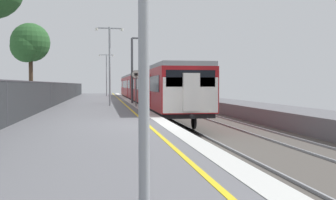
{
  "coord_description": "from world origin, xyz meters",
  "views": [
    {
      "loc": [
        -2.03,
        -14.59,
        1.52
      ],
      "look_at": [
        1.42,
        5.66,
        0.7
      ],
      "focal_mm": 41.07,
      "sensor_mm": 36.0,
      "label": 1
    }
  ],
  "objects": [
    {
      "name": "platform_lamp_far",
      "position": [
        -1.52,
        36.95,
        3.28
      ],
      "size": [
        2.0,
        0.2,
        5.55
      ],
      "color": "#93999E",
      "rests_on": "ground"
    },
    {
      "name": "background_tree_centre",
      "position": [
        -7.43,
        15.52,
        4.54
      ],
      "size": [
        2.89,
        2.97,
        6.13
      ],
      "color": "#473323",
      "rests_on": "ground"
    },
    {
      "name": "ground",
      "position": [
        2.64,
        0.0,
        -0.61
      ],
      "size": [
        17.4,
        110.0,
        1.21
      ],
      "color": "slate"
    },
    {
      "name": "commuter_train_at_platform",
      "position": [
        2.1,
        23.24,
        1.27
      ],
      "size": [
        2.83,
        40.61,
        3.81
      ],
      "color": "maroon",
      "rests_on": "ground"
    },
    {
      "name": "signal_gantry",
      "position": [
        0.61,
        16.92,
        3.34
      ],
      "size": [
        1.1,
        0.24,
        5.37
      ],
      "color": "#47474C",
      "rests_on": "ground"
    },
    {
      "name": "platform_lamp_mid",
      "position": [
        -1.52,
        13.58,
        3.35
      ],
      "size": [
        2.0,
        0.2,
        5.69
      ],
      "color": "#93999E",
      "rests_on": "ground"
    },
    {
      "name": "platform_back_fence",
      "position": [
        -5.45,
        0.0,
        0.89
      ],
      "size": [
        0.07,
        99.0,
        1.7
      ],
      "color": "#282B2D",
      "rests_on": "ground"
    },
    {
      "name": "speed_limit_sign",
      "position": [
        0.25,
        12.02,
        1.62
      ],
      "size": [
        0.59,
        0.08,
        2.52
      ],
      "color": "#59595B",
      "rests_on": "ground"
    }
  ]
}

